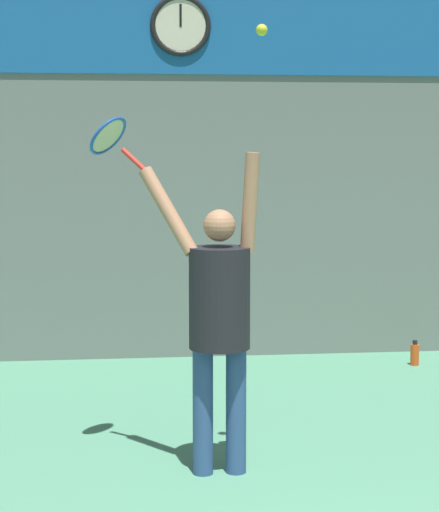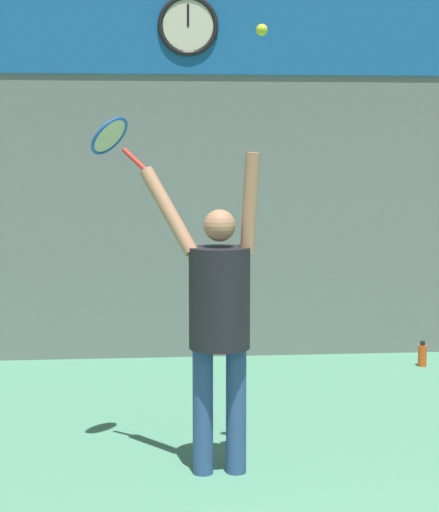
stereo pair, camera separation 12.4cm
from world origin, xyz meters
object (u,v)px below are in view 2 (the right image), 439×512
Objects in this scene: tennis_player at (219,310)px; tennis_ball at (262,30)px; tennis_racket at (112,138)px; water_bottle at (422,355)px; scoreboard_clock at (188,26)px.

tennis_player is 28.71× the size of tennis_ball.
tennis_racket is 5.90× the size of tennis_ball.
tennis_player is 4.87× the size of tennis_racket.
tennis_racket is at bearing 151.02° from tennis_player.
tennis_player reaches higher than water_bottle.
tennis_racket is (-0.66, 0.37, 1.07)m from tennis_player.
tennis_player is at bearing -128.61° from water_bottle.
tennis_ball is (0.27, -3.32, -0.45)m from scoreboard_clock.
scoreboard_clock reaches higher than tennis_player.
tennis_player is 3.62m from water_bottle.
tennis_racket is at bearing -140.27° from water_bottle.
water_bottle is (2.85, 2.37, -2.02)m from tennis_racket.
tennis_ball is 4.29m from water_bottle.
tennis_racket is at bearing -102.66° from scoreboard_clock.
tennis_ball is at bearing -85.40° from scoreboard_clock.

